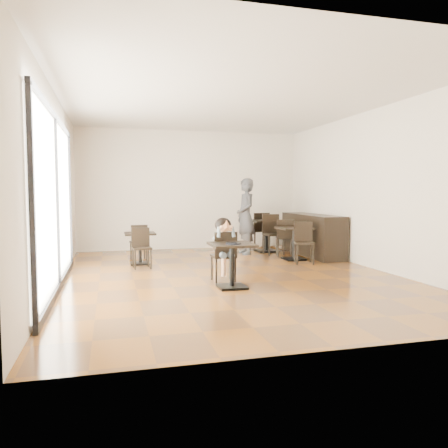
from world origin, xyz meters
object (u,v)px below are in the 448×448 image
object	(u,v)px
cafe_table_back	(266,236)
chair_back_b	(274,235)
chair_back_a	(259,231)
cafe_table_mid	(294,244)
adult_patron	(246,216)
chair_mid_a	(285,238)
child_chair	(223,256)
chair_mid_b	(304,243)
child	(223,250)
cafe_table_left	(140,248)
chair_left_a	(138,242)
chair_left_b	(142,248)
child_table	(232,266)

from	to	relation	value
cafe_table_back	chair_back_b	bearing A→B (deg)	-90.00
cafe_table_back	chair_back_a	world-z (taller)	chair_back_a
cafe_table_mid	chair_back_b	world-z (taller)	chair_back_b
adult_patron	cafe_table_back	xyz separation A→B (m)	(0.65, 0.30, -0.53)
chair_mid_a	child_chair	bearing A→B (deg)	65.17
chair_mid_b	child_chair	bearing A→B (deg)	-131.20
child	cafe_table_left	bearing A→B (deg)	119.90
cafe_table_mid	chair_left_a	distance (m)	3.54
cafe_table_left	chair_mid_b	world-z (taller)	chair_mid_b
cafe_table_back	chair_back_a	bearing A→B (deg)	90.00
adult_patron	cafe_table_back	size ratio (longest dim) A/B	2.29
chair_left_b	child_chair	bearing A→B (deg)	-57.01
cafe_table_left	chair_back_a	size ratio (longest dim) A/B	0.68
adult_patron	cafe_table_mid	size ratio (longest dim) A/B	2.54
child_table	chair_left_b	size ratio (longest dim) A/B	0.89
cafe_table_left	chair_left_b	world-z (taller)	chair_left_b
chair_left_a	chair_left_b	distance (m)	1.10
child	chair_back_b	distance (m)	3.49
chair_left_a	child_chair	bearing A→B (deg)	110.29
child_table	chair_mid_a	distance (m)	3.73
chair_mid_b	chair_left_b	size ratio (longest dim) A/B	1.10
chair_mid_a	chair_back_b	size ratio (longest dim) A/B	0.90
chair_mid_b	chair_left_b	xyz separation A→B (m)	(-3.44, 0.28, -0.04)
chair_back_b	adult_patron	bearing A→B (deg)	157.15
chair_mid_b	chair_back_b	size ratio (longest dim) A/B	0.90
chair_back_a	cafe_table_mid	bearing A→B (deg)	92.17
child_table	chair_left_a	size ratio (longest dim) A/B	0.89
child_chair	chair_mid_a	bearing A→B (deg)	-131.16
adult_patron	cafe_table_back	distance (m)	0.89
child	cafe_table_mid	xyz separation A→B (m)	(2.17, 1.93, -0.18)
chair_mid_a	chair_back_a	world-z (taller)	chair_back_a
chair_left_a	chair_back_a	distance (m)	3.50
child_table	child_chair	size ratio (longest dim) A/B	0.83
child_chair	chair_mid_b	size ratio (longest dim) A/B	0.97
child_table	chair_back_b	bearing A→B (deg)	59.13
cafe_table_left	cafe_table_back	xyz separation A→B (m)	(3.30, 1.18, 0.07)
chair_mid_a	chair_left_a	distance (m)	3.45
chair_mid_a	adult_patron	bearing A→B (deg)	-21.45
child_chair	cafe_table_left	bearing A→B (deg)	-60.10
adult_patron	cafe_table_left	bearing A→B (deg)	-73.45
child_table	cafe_table_mid	world-z (taller)	cafe_table_mid
adult_patron	cafe_table_mid	bearing A→B (deg)	32.39
chair_left_a	chair_back_a	xyz separation A→B (m)	(3.30, 1.18, 0.09)
adult_patron	cafe_table_left	distance (m)	2.86
cafe_table_left	child	bearing A→B (deg)	-60.10
cafe_table_back	chair_mid_a	xyz separation A→B (m)	(0.14, -0.91, 0.04)
chair_left_a	chair_left_b	world-z (taller)	same
chair_mid_a	chair_left_a	size ratio (longest dim) A/B	1.10
cafe_table_left	chair_mid_a	bearing A→B (deg)	4.44
adult_patron	cafe_table_back	bearing A→B (deg)	112.96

